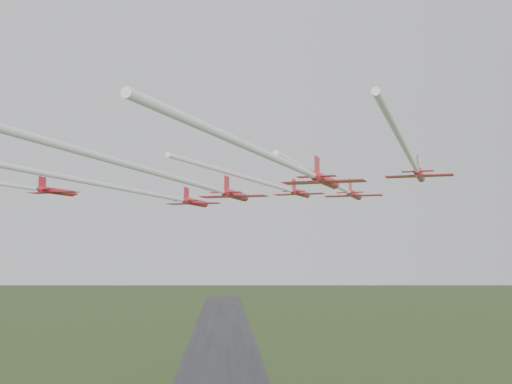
{
  "coord_description": "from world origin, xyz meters",
  "views": [
    {
      "loc": [
        0.77,
        -103.1,
        50.67
      ],
      "look_at": [
        5.69,
        -4.38,
        60.04
      ],
      "focal_mm": 45.0,
      "sensor_mm": 36.0,
      "label": 1
    }
  ],
  "objects_px": {
    "jet_row3_right": "(413,163)",
    "jet_row4_right": "(301,170)",
    "jet_lead": "(277,186)",
    "jet_row2_left": "(144,193)",
    "jet_row2_right": "(341,188)",
    "jet_row3_mid": "(191,183)"
  },
  "relations": [
    {
      "from": "jet_lead",
      "to": "jet_row2_left",
      "type": "height_order",
      "value": "jet_lead"
    },
    {
      "from": "jet_lead",
      "to": "jet_row3_right",
      "type": "bearing_deg",
      "value": -46.34
    },
    {
      "from": "jet_lead",
      "to": "jet_row3_mid",
      "type": "xyz_separation_m",
      "value": [
        -12.76,
        -32.65,
        -3.0
      ]
    },
    {
      "from": "jet_row2_left",
      "to": "jet_lead",
      "type": "bearing_deg",
      "value": 58.97
    },
    {
      "from": "jet_row3_right",
      "to": "jet_row3_mid",
      "type": "bearing_deg",
      "value": -166.21
    },
    {
      "from": "jet_row2_right",
      "to": "jet_row4_right",
      "type": "relative_size",
      "value": 1.04
    },
    {
      "from": "jet_row3_mid",
      "to": "jet_row4_right",
      "type": "bearing_deg",
      "value": -28.76
    },
    {
      "from": "jet_row3_right",
      "to": "jet_row4_right",
      "type": "relative_size",
      "value": 1.08
    },
    {
      "from": "jet_row3_right",
      "to": "jet_row4_right",
      "type": "height_order",
      "value": "jet_row3_right"
    },
    {
      "from": "jet_row2_right",
      "to": "jet_row2_left",
      "type": "bearing_deg",
      "value": -163.06
    },
    {
      "from": "jet_row2_right",
      "to": "jet_row3_right",
      "type": "bearing_deg",
      "value": -52.71
    },
    {
      "from": "jet_row2_left",
      "to": "jet_row2_right",
      "type": "xyz_separation_m",
      "value": [
        27.93,
        -1.85,
        0.63
      ]
    },
    {
      "from": "jet_row3_right",
      "to": "jet_row2_left",
      "type": "bearing_deg",
      "value": 170.32
    },
    {
      "from": "jet_row4_right",
      "to": "jet_row3_right",
      "type": "bearing_deg",
      "value": 56.16
    },
    {
      "from": "jet_lead",
      "to": "jet_row2_left",
      "type": "bearing_deg",
      "value": -117.08
    },
    {
      "from": "jet_row4_right",
      "to": "jet_row2_left",
      "type": "bearing_deg",
      "value": 146.14
    },
    {
      "from": "jet_row4_right",
      "to": "jet_lead",
      "type": "bearing_deg",
      "value": 110.91
    },
    {
      "from": "jet_row2_right",
      "to": "jet_row4_right",
      "type": "distance_m",
      "value": 28.21
    },
    {
      "from": "jet_row3_mid",
      "to": "jet_row3_right",
      "type": "xyz_separation_m",
      "value": [
        25.57,
        -2.98,
        2.11
      ]
    },
    {
      "from": "jet_row2_left",
      "to": "jet_row3_right",
      "type": "bearing_deg",
      "value": -10.19
    },
    {
      "from": "jet_row2_left",
      "to": "jet_row3_right",
      "type": "xyz_separation_m",
      "value": [
        33.08,
        -19.19,
        1.81
      ]
    },
    {
      "from": "jet_lead",
      "to": "jet_row3_mid",
      "type": "bearing_deg",
      "value": -87.46
    }
  ]
}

